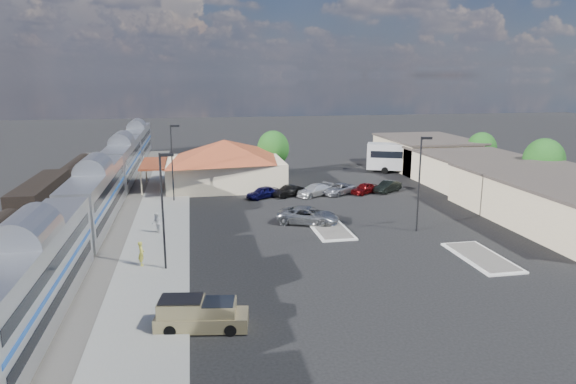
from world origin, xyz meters
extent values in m
plane|color=black|center=(0.00, 0.00, 0.00)|extent=(280.00, 280.00, 0.00)
cube|color=#4C4944|center=(-21.00, 8.00, 0.06)|extent=(16.00, 100.00, 0.12)
cube|color=gray|center=(-12.00, 6.00, 0.09)|extent=(5.50, 92.00, 0.18)
cube|color=silver|center=(-18.00, -14.02, 3.05)|extent=(3.00, 20.00, 5.00)
cube|color=black|center=(-18.00, -14.02, 0.30)|extent=(2.20, 16.00, 0.60)
cube|color=silver|center=(-18.00, 6.98, 3.05)|extent=(3.00, 20.00, 5.00)
cube|color=black|center=(-18.00, 6.98, 0.30)|extent=(2.20, 16.00, 0.60)
cube|color=silver|center=(-18.00, 27.98, 3.05)|extent=(3.00, 20.00, 5.00)
cube|color=black|center=(-18.00, 27.98, 0.30)|extent=(2.20, 16.00, 0.60)
cube|color=silver|center=(-18.00, 48.98, 3.05)|extent=(3.00, 20.00, 5.00)
cube|color=black|center=(-18.00, 48.98, 0.30)|extent=(2.20, 16.00, 0.60)
cube|color=black|center=(-24.00, 10.94, 2.20)|extent=(2.80, 14.00, 3.60)
cube|color=black|center=(-24.00, 10.94, 0.30)|extent=(2.20, 12.00, 0.60)
cylinder|color=black|center=(-24.00, 26.94, 2.10)|extent=(2.80, 14.00, 2.80)
cube|color=black|center=(-24.00, 26.94, 0.30)|extent=(2.20, 12.00, 0.60)
cube|color=beige|center=(-4.50, 24.00, 1.80)|extent=(15.00, 12.00, 3.60)
pyramid|color=maroon|center=(-4.50, 24.00, 4.90)|extent=(15.30, 12.24, 2.60)
cube|color=maroon|center=(-13.60, 24.00, 3.30)|extent=(3.20, 9.60, 0.25)
cube|color=#C6B28C|center=(28.00, 0.00, 2.10)|extent=(14.00, 22.00, 4.20)
cube|color=#3F3833|center=(28.00, 0.00, 4.35)|extent=(14.40, 22.40, 0.30)
cube|color=#C6B28C|center=(28.00, 18.00, 2.00)|extent=(12.00, 18.00, 4.00)
cube|color=#3F3833|center=(28.00, 18.00, 4.15)|extent=(12.40, 18.40, 0.30)
cube|color=#C6B28C|center=(28.00, 32.00, 2.25)|extent=(12.00, 16.00, 4.50)
cube|color=#3F3833|center=(28.00, 32.00, 4.65)|extent=(12.40, 16.40, 0.30)
cube|color=silver|center=(4.00, 2.00, 0.07)|extent=(3.30, 7.50, 0.15)
cube|color=#4C4944|center=(4.00, 2.00, 0.16)|extent=(2.70, 6.90, 0.10)
cube|color=silver|center=(14.00, -8.00, 0.07)|extent=(3.30, 7.50, 0.15)
cube|color=#4C4944|center=(14.00, -8.00, 0.16)|extent=(2.70, 6.90, 0.10)
cylinder|color=black|center=(-11.00, -6.00, 4.50)|extent=(0.16, 0.16, 9.00)
cube|color=black|center=(-10.50, -6.00, 8.85)|extent=(1.00, 0.25, 0.22)
cylinder|color=black|center=(-11.00, 16.00, 4.50)|extent=(0.16, 0.16, 9.00)
cube|color=black|center=(-10.50, 16.00, 8.85)|extent=(1.00, 0.25, 0.22)
cylinder|color=black|center=(12.00, 0.00, 4.50)|extent=(0.16, 0.16, 9.00)
cube|color=black|center=(12.50, 0.00, 8.85)|extent=(1.00, 0.25, 0.22)
cylinder|color=#382314|center=(34.00, 12.00, 1.43)|extent=(0.30, 0.30, 2.86)
ellipsoid|color=#144717|center=(34.00, 12.00, 4.23)|extent=(4.94, 4.94, 5.46)
cylinder|color=#382314|center=(34.00, 26.00, 1.28)|extent=(0.30, 0.30, 2.55)
ellipsoid|color=#144717|center=(34.00, 26.00, 3.77)|extent=(4.41, 4.41, 4.87)
cylinder|color=#382314|center=(3.00, 30.00, 1.36)|extent=(0.30, 0.30, 2.73)
ellipsoid|color=#144717|center=(3.00, 30.00, 4.03)|extent=(4.71, 4.71, 5.21)
cube|color=tan|center=(-8.50, -15.78, 0.53)|extent=(5.57, 2.75, 0.87)
cube|color=tan|center=(-8.50, -15.78, 1.21)|extent=(2.29, 2.14, 0.92)
cube|color=tan|center=(-8.50, -15.78, 1.31)|extent=(2.82, 2.22, 1.07)
cylinder|color=black|center=(-6.95, -16.91, 0.35)|extent=(0.73, 0.38, 0.70)
cylinder|color=black|center=(-6.68, -15.19, 0.35)|extent=(0.73, 0.38, 0.70)
cylinder|color=black|center=(-10.32, -16.38, 0.35)|extent=(0.73, 0.38, 0.70)
cylinder|color=black|center=(-10.05, -14.66, 0.35)|extent=(0.73, 0.38, 0.70)
imported|color=#999CA0|center=(2.40, 4.25, 0.85)|extent=(6.77, 5.16, 1.71)
cube|color=white|center=(24.00, 27.91, 2.45)|extent=(13.75, 7.93, 3.87)
cube|color=black|center=(24.00, 27.91, 2.91)|extent=(12.76, 7.56, 1.02)
cylinder|color=black|center=(27.91, 24.86, 0.51)|extent=(1.08, 0.71, 1.02)
cylinder|color=black|center=(28.93, 27.32, 0.51)|extent=(1.08, 0.71, 1.02)
cylinder|color=black|center=(19.71, 28.24, 0.51)|extent=(1.08, 0.71, 1.02)
cylinder|color=black|center=(20.72, 30.70, 0.51)|extent=(1.08, 0.71, 1.02)
imported|color=#D7D043|center=(-12.83, -5.02, 1.14)|extent=(0.55, 0.76, 1.93)
imported|color=silver|center=(-12.19, 3.38, 1.14)|extent=(1.01, 1.13, 1.91)
imported|color=#0C0B38|center=(-0.53, 15.98, 0.71)|extent=(4.46, 3.53, 1.42)
imported|color=black|center=(2.67, 16.28, 0.67)|extent=(4.17, 3.38, 1.33)
imported|color=silver|center=(5.87, 15.98, 0.72)|extent=(5.29, 4.19, 1.43)
imported|color=#9899A0|center=(9.07, 16.28, 0.67)|extent=(5.22, 4.61, 1.34)
imported|color=maroon|center=(12.27, 15.98, 0.68)|extent=(4.18, 3.53, 1.35)
imported|color=black|center=(15.47, 16.28, 0.71)|extent=(4.40, 3.74, 1.43)
camera|label=1|loc=(-8.66, -43.68, 14.46)|focal=32.00mm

